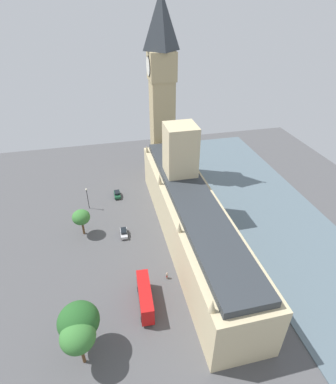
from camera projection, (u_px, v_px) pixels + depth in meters
name	position (u px, v px, depth m)	size (l,w,h in m)	color
ground_plane	(183.00, 242.00, 79.29)	(135.36, 135.36, 0.00)	#4C4C4F
river_thames	(282.00, 225.00, 84.68)	(28.68, 121.83, 0.25)	slate
parliament_building	(190.00, 214.00, 76.74)	(12.88, 65.36, 27.15)	#CCBA8E
clock_tower	(162.00, 90.00, 94.03)	(8.06, 8.06, 56.55)	tan
car_dark_green_by_river_gate	(117.00, 194.00, 96.59)	(1.94, 4.19, 1.74)	#19472D
car_silver_kerbside	(124.00, 233.00, 80.97)	(1.96, 4.18, 1.74)	#B7B7BC
double_decker_bus_near_tower	(145.00, 296.00, 61.81)	(3.10, 10.62, 4.75)	red
pedestrian_far_end	(167.00, 276.00, 68.74)	(0.63, 0.70, 1.72)	gray
plane_tree_midblock	(81.00, 217.00, 79.09)	(4.59, 4.59, 7.46)	brown
plane_tree_opposite_hall	(78.00, 337.00, 49.43)	(5.85, 5.85, 9.93)	brown
plane_tree_under_trees	(79.00, 321.00, 51.65)	(7.10, 7.10, 10.59)	brown
street_lamp_corner	(87.00, 195.00, 89.11)	(0.56, 0.56, 6.98)	black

